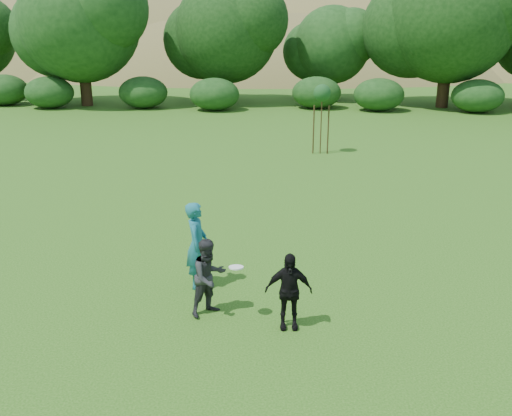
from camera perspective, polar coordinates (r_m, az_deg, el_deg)
The scene contains 8 objects.
ground at distance 11.03m, azimuth -1.25°, elevation -10.34°, with size 120.00×120.00×0.00m, color #19470C.
player_teal at distance 11.74m, azimuth -5.92°, elevation -3.69°, with size 0.66×0.44×1.82m, color #196270.
player_grey at distance 10.68m, azimuth -4.73°, elevation -6.90°, with size 0.73×0.57×1.49m, color #292A2C.
player_black at distance 10.21m, azimuth 3.27°, elevation -8.29°, with size 0.84×0.35×1.43m, color black.
frisbee at distance 10.34m, azimuth -2.00°, elevation -5.95°, with size 0.27×0.27×0.05m.
sapling at distance 23.68m, azimuth 6.63°, elevation 11.17°, with size 0.70×0.70×2.85m.
hillside at distance 79.98m, azimuth 3.31°, elevation 5.71°, with size 150.00×72.00×52.00m.
tree_row at distance 38.39m, azimuth 8.22°, elevation 17.43°, with size 53.92×10.38×9.62m.
Camera 1 is at (1.00, -9.64, 5.26)m, focal length 40.00 mm.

